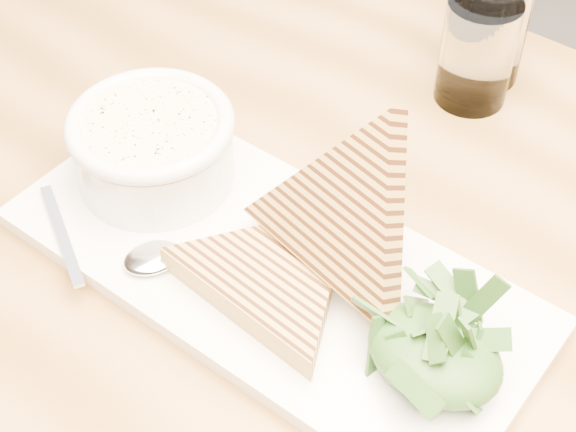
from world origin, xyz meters
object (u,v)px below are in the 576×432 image
Objects in this scene: platter at (271,269)px; glass_near at (487,22)px; soup_bowl at (154,154)px; glass_far at (477,52)px; table_top at (291,256)px.

glass_near reaches higher than platter.
platter is 3.25× the size of soup_bowl.
glass_near reaches higher than glass_far.
platter is at bearing -88.21° from glass_near.
soup_bowl is at bearing -167.95° from table_top.
table_top is 8.76× the size of soup_bowl.
soup_bowl is (-0.13, 0.01, 0.03)m from platter.
table_top is 0.14m from soup_bowl.
glass_near is 1.13× the size of glass_far.
glass_far is (0.00, 0.28, 0.04)m from platter.
soup_bowl is 0.31m from glass_far.
table_top is at bearing -93.33° from glass_far.
platter is (0.01, -0.04, 0.03)m from table_top.
soup_bowl reaches higher than table_top.
platter is 0.33m from glass_near.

